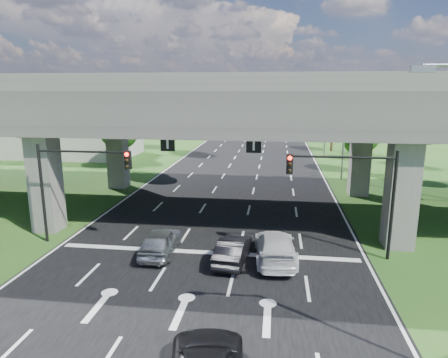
% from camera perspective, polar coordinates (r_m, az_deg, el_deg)
% --- Properties ---
extents(ground, '(160.00, 160.00, 0.00)m').
position_cam_1_polar(ground, '(19.99, -4.31, -14.40)').
color(ground, '#1D4416').
rests_on(ground, ground).
extents(road, '(18.00, 120.00, 0.03)m').
position_cam_1_polar(road, '(29.11, -0.28, -5.49)').
color(road, black).
rests_on(road, ground).
extents(overpass, '(80.00, 15.00, 10.00)m').
position_cam_1_polar(overpass, '(29.67, 0.24, 10.41)').
color(overpass, '#3B3936').
rests_on(overpass, ground).
extents(warehouse, '(20.00, 10.00, 4.00)m').
position_cam_1_polar(warehouse, '(60.69, -21.99, 5.04)').
color(warehouse, '#9E9E99').
rests_on(warehouse, ground).
extents(signal_right, '(5.76, 0.54, 6.00)m').
position_cam_1_polar(signal_right, '(22.27, 17.83, -0.66)').
color(signal_right, black).
rests_on(signal_right, ground).
extents(signal_left, '(5.76, 0.54, 6.00)m').
position_cam_1_polar(signal_left, '(24.78, -20.54, 0.45)').
color(signal_left, black).
rests_on(signal_left, ground).
extents(streetlight_far, '(3.38, 0.25, 10.00)m').
position_cam_1_polar(streetlight_far, '(42.01, 16.34, 7.74)').
color(streetlight_far, gray).
rests_on(streetlight_far, ground).
extents(streetlight_beyond, '(3.38, 0.25, 10.00)m').
position_cam_1_polar(streetlight_beyond, '(57.84, 13.99, 9.08)').
color(streetlight_beyond, gray).
rests_on(streetlight_beyond, ground).
extents(tree_left_near, '(4.50, 4.50, 7.80)m').
position_cam_1_polar(tree_left_near, '(47.08, -14.72, 7.05)').
color(tree_left_near, black).
rests_on(tree_left_near, ground).
extents(tree_left_mid, '(3.91, 3.90, 6.76)m').
position_cam_1_polar(tree_left_mid, '(55.65, -14.47, 7.20)').
color(tree_left_mid, black).
rests_on(tree_left_mid, ground).
extents(tree_left_far, '(4.80, 4.80, 8.32)m').
position_cam_1_polar(tree_left_far, '(61.84, -8.26, 8.87)').
color(tree_left_far, black).
rests_on(tree_left_far, ground).
extents(tree_right_near, '(4.20, 4.20, 7.28)m').
position_cam_1_polar(tree_right_near, '(46.57, 19.11, 6.31)').
color(tree_right_near, black).
rests_on(tree_right_near, ground).
extents(tree_right_mid, '(3.91, 3.90, 6.76)m').
position_cam_1_polar(tree_right_mid, '(55.02, 20.55, 6.74)').
color(tree_right_mid, black).
rests_on(tree_right_mid, ground).
extents(tree_right_far, '(4.50, 4.50, 7.80)m').
position_cam_1_polar(tree_right_far, '(62.11, 15.35, 8.27)').
color(tree_right_far, black).
rests_on(tree_right_far, ground).
extents(car_silver, '(1.87, 4.38, 1.48)m').
position_cam_1_polar(car_silver, '(22.91, -9.05, -8.78)').
color(car_silver, '#9EA1A5').
rests_on(car_silver, road).
extents(car_dark, '(1.79, 4.22, 1.35)m').
position_cam_1_polar(car_dark, '(21.64, 1.28, -10.11)').
color(car_dark, black).
rests_on(car_dark, road).
extents(car_white, '(2.52, 5.38, 1.52)m').
position_cam_1_polar(car_white, '(22.02, 7.32, -9.57)').
color(car_white, silver).
rests_on(car_white, road).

